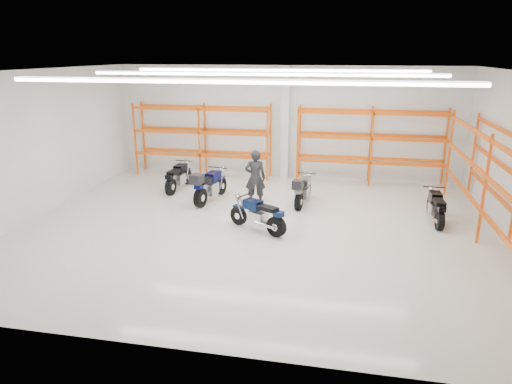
% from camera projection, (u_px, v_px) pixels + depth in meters
% --- Properties ---
extents(ground, '(14.00, 14.00, 0.00)m').
position_uv_depth(ground, '(258.00, 227.00, 13.56)').
color(ground, beige).
rests_on(ground, ground).
extents(room_shell, '(14.02, 12.02, 4.51)m').
position_uv_depth(room_shell, '(258.00, 116.00, 12.62)').
color(room_shell, silver).
rests_on(room_shell, ground).
extents(motorcycle_main, '(1.84, 1.11, 1.00)m').
position_uv_depth(motorcycle_main, '(259.00, 216.00, 13.12)').
color(motorcycle_main, black).
rests_on(motorcycle_main, ground).
extents(motorcycle_back_a, '(0.69, 2.08, 1.02)m').
position_uv_depth(motorcycle_back_a, '(178.00, 178.00, 17.08)').
color(motorcycle_back_a, black).
rests_on(motorcycle_back_a, ground).
extents(motorcycle_back_b, '(0.87, 2.29, 1.18)m').
position_uv_depth(motorcycle_back_b, '(208.00, 186.00, 15.68)').
color(motorcycle_back_b, black).
rests_on(motorcycle_back_b, ground).
extents(motorcycle_back_c, '(0.68, 2.08, 1.07)m').
position_uv_depth(motorcycle_back_c, '(302.00, 191.00, 15.35)').
color(motorcycle_back_c, black).
rests_on(motorcycle_back_c, ground).
extents(motorcycle_back_d, '(0.66, 1.99, 0.98)m').
position_uv_depth(motorcycle_back_d, '(436.00, 208.00, 13.81)').
color(motorcycle_back_d, black).
rests_on(motorcycle_back_d, ground).
extents(standing_man, '(0.75, 0.55, 1.91)m').
position_uv_depth(standing_man, '(255.00, 178.00, 15.28)').
color(standing_man, black).
rests_on(standing_man, ground).
extents(structural_column, '(0.32, 0.32, 4.50)m').
position_uv_depth(structural_column, '(285.00, 123.00, 18.36)').
color(structural_column, white).
rests_on(structural_column, ground).
extents(pallet_racking_back_left, '(5.67, 0.87, 3.00)m').
position_uv_depth(pallet_racking_back_left, '(202.00, 133.00, 18.80)').
color(pallet_racking_back_left, '#E35017').
rests_on(pallet_racking_back_left, ground).
extents(pallet_racking_back_right, '(5.67, 0.87, 3.00)m').
position_uv_depth(pallet_racking_back_right, '(371.00, 139.00, 17.55)').
color(pallet_racking_back_right, '#E35017').
rests_on(pallet_racking_back_right, ground).
extents(pallet_racking_side, '(0.87, 9.07, 3.00)m').
position_uv_depth(pallet_racking_side, '(503.00, 180.00, 11.83)').
color(pallet_racking_side, '#E35017').
rests_on(pallet_racking_side, ground).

